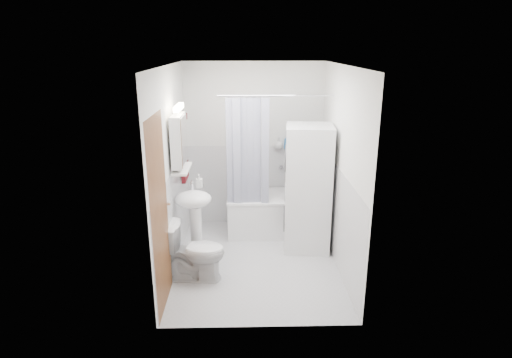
{
  "coord_description": "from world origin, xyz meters",
  "views": [
    {
      "loc": [
        -0.13,
        -4.82,
        2.62
      ],
      "look_at": [
        -0.0,
        0.15,
        1.05
      ],
      "focal_mm": 30.0,
      "sensor_mm": 36.0,
      "label": 1
    }
  ],
  "objects_px": {
    "bathtub": "(279,211)",
    "sink": "(194,211)",
    "toilet": "(195,251)",
    "washer_dryer": "(308,188)"
  },
  "relations": [
    {
      "from": "sink",
      "to": "washer_dryer",
      "type": "xyz_separation_m",
      "value": [
        1.43,
        0.43,
        0.12
      ]
    },
    {
      "from": "bathtub",
      "to": "washer_dryer",
      "type": "xyz_separation_m",
      "value": [
        0.33,
        -0.5,
        0.52
      ]
    },
    {
      "from": "sink",
      "to": "toilet",
      "type": "height_order",
      "value": "sink"
    },
    {
      "from": "bathtub",
      "to": "toilet",
      "type": "height_order",
      "value": "toilet"
    },
    {
      "from": "bathtub",
      "to": "sink",
      "type": "bearing_deg",
      "value": -139.92
    },
    {
      "from": "washer_dryer",
      "to": "toilet",
      "type": "distance_m",
      "value": 1.68
    },
    {
      "from": "bathtub",
      "to": "toilet",
      "type": "bearing_deg",
      "value": -129.6
    },
    {
      "from": "toilet",
      "to": "washer_dryer",
      "type": "bearing_deg",
      "value": -55.98
    },
    {
      "from": "bathtub",
      "to": "toilet",
      "type": "distance_m",
      "value": 1.67
    },
    {
      "from": "bathtub",
      "to": "toilet",
      "type": "xyz_separation_m",
      "value": [
        -1.06,
        -1.29,
        0.03
      ]
    }
  ]
}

